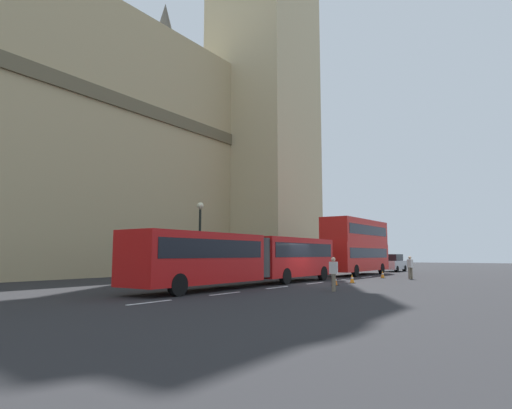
# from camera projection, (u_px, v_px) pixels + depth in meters

# --- Properties ---
(ground_plane) EXTENTS (160.00, 160.00, 0.00)m
(ground_plane) POSITION_uv_depth(u_px,v_px,m) (310.00, 284.00, 27.42)
(ground_plane) COLOR #262628
(lane_centre_marking) EXTENTS (25.20, 0.16, 0.01)m
(lane_centre_marking) POSITION_uv_depth(u_px,v_px,m) (297.00, 285.00, 26.06)
(lane_centre_marking) COLOR silver
(lane_centre_marking) RESTS_ON ground_plane
(articulated_bus) EXTENTS (17.50, 2.54, 2.90)m
(articulated_bus) POSITION_uv_depth(u_px,v_px,m) (250.00, 256.00, 25.71)
(articulated_bus) COLOR red
(articulated_bus) RESTS_ON ground_plane
(double_decker_bus) EXTENTS (10.09, 2.54, 4.90)m
(double_decker_bus) POSITION_uv_depth(u_px,v_px,m) (356.00, 245.00, 39.37)
(double_decker_bus) COLOR red
(double_decker_bus) RESTS_ON ground_plane
(sedan_lead) EXTENTS (4.40, 1.86, 1.85)m
(sedan_lead) POSITION_uv_depth(u_px,v_px,m) (393.00, 263.00, 47.18)
(sedan_lead) COLOR #B7B7BC
(sedan_lead) RESTS_ON ground_plane
(traffic_cone_west) EXTENTS (0.36, 0.36, 0.58)m
(traffic_cone_west) POSITION_uv_depth(u_px,v_px,m) (335.00, 281.00, 25.79)
(traffic_cone_west) COLOR black
(traffic_cone_west) RESTS_ON ground_plane
(traffic_cone_middle) EXTENTS (0.36, 0.36, 0.58)m
(traffic_cone_middle) POSITION_uv_depth(u_px,v_px,m) (352.00, 279.00, 27.93)
(traffic_cone_middle) COLOR black
(traffic_cone_middle) RESTS_ON ground_plane
(traffic_cone_east) EXTENTS (0.36, 0.36, 0.58)m
(traffic_cone_east) POSITION_uv_depth(u_px,v_px,m) (383.00, 274.00, 33.91)
(traffic_cone_east) COLOR black
(traffic_cone_east) RESTS_ON ground_plane
(street_lamp) EXTENTS (0.44, 0.44, 5.27)m
(street_lamp) POSITION_uv_depth(u_px,v_px,m) (200.00, 236.00, 28.88)
(street_lamp) COLOR black
(street_lamp) RESTS_ON ground_plane
(pedestrian_near_cones) EXTENTS (0.35, 0.44, 1.69)m
(pedestrian_near_cones) POSITION_uv_depth(u_px,v_px,m) (334.00, 273.00, 21.79)
(pedestrian_near_cones) COLOR #726651
(pedestrian_near_cones) RESTS_ON ground_plane
(pedestrian_by_kerb) EXTENTS (0.42, 0.47, 1.69)m
(pedestrian_by_kerb) POSITION_uv_depth(u_px,v_px,m) (410.00, 267.00, 32.42)
(pedestrian_by_kerb) COLOR #726651
(pedestrian_by_kerb) RESTS_ON ground_plane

